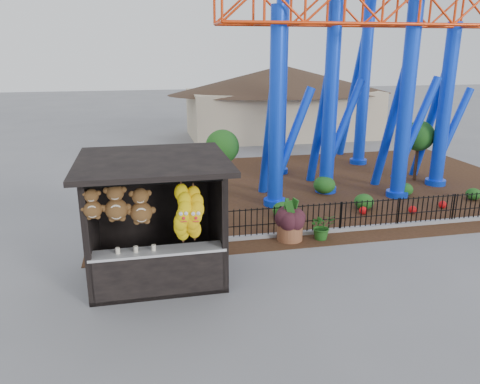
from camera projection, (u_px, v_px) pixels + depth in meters
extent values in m
plane|color=slate|center=(284.00, 285.00, 11.53)|extent=(120.00, 120.00, 0.00)
cube|color=#331E11|center=(318.00, 186.00, 19.81)|extent=(18.00, 12.00, 0.02)
cube|color=gray|center=(375.00, 227.00, 15.12)|extent=(18.00, 0.18, 0.12)
cube|color=black|center=(159.00, 273.00, 12.04)|extent=(3.20, 2.60, 0.10)
cube|color=black|center=(154.00, 205.00, 12.77)|extent=(3.20, 0.12, 3.00)
cube|color=black|center=(91.00, 225.00, 11.31)|extent=(0.12, 2.60, 3.00)
cube|color=black|center=(217.00, 216.00, 11.92)|extent=(0.12, 2.60, 3.00)
cube|color=black|center=(153.00, 161.00, 10.92)|extent=(3.50, 3.40, 0.12)
cube|color=black|center=(87.00, 245.00, 10.16)|extent=(0.14, 0.14, 3.00)
cube|color=black|center=(225.00, 233.00, 10.77)|extent=(0.14, 0.14, 3.00)
cube|color=black|center=(160.00, 274.00, 10.91)|extent=(3.00, 0.50, 1.10)
cube|color=#BCBCC1|center=(158.00, 251.00, 10.74)|extent=(3.10, 0.55, 0.06)
cylinder|color=black|center=(155.00, 184.00, 9.86)|extent=(2.90, 0.04, 0.04)
cylinder|color=#0E3CEE|center=(277.00, 111.00, 16.42)|extent=(0.56, 0.56, 7.00)
cylinder|color=#0E3CEE|center=(275.00, 202.00, 17.41)|extent=(0.84, 0.84, 0.24)
cylinder|color=#0E3CEE|center=(330.00, 101.00, 18.00)|extent=(0.56, 0.56, 7.30)
cylinder|color=#0E3CEE|center=(326.00, 189.00, 19.03)|extent=(0.84, 0.84, 0.24)
cylinder|color=#0E3CEE|center=(406.00, 100.00, 17.35)|extent=(0.56, 0.56, 7.50)
cylinder|color=#0E3CEE|center=(397.00, 194.00, 18.41)|extent=(0.84, 0.84, 0.24)
cylinder|color=#0E3CEE|center=(445.00, 107.00, 19.10)|extent=(0.56, 0.56, 6.60)
cylinder|color=#0E3CEE|center=(435.00, 182.00, 20.03)|extent=(0.84, 0.84, 0.24)
cylinder|color=#0E3CEE|center=(281.00, 69.00, 20.56)|extent=(0.56, 0.56, 9.50)
cylinder|color=#0E3CEE|center=(279.00, 171.00, 21.92)|extent=(0.84, 0.84, 0.24)
cylinder|color=#0E3CEE|center=(366.00, 56.00, 22.25)|extent=(0.56, 0.56, 10.50)
cylinder|color=#0E3CEE|center=(358.00, 161.00, 23.75)|extent=(0.84, 0.84, 0.24)
cylinder|color=#0E3CEE|center=(270.00, 131.00, 17.52)|extent=(0.36, 2.21, 5.85)
cylinder|color=#0E3CEE|center=(292.00, 138.00, 17.15)|extent=(1.62, 0.32, 3.73)
cylinder|color=#0E3CEE|center=(321.00, 122.00, 19.11)|extent=(0.36, 2.29, 6.10)
cylinder|color=#0E3CEE|center=(342.00, 128.00, 18.74)|extent=(1.67, 0.32, 3.88)
cylinder|color=#0E3CEE|center=(392.00, 122.00, 18.46)|extent=(0.36, 2.34, 6.26)
cylinder|color=#0E3CEE|center=(416.00, 129.00, 18.10)|extent=(1.71, 0.32, 3.99)
cylinder|color=#0E3CEE|center=(429.00, 124.00, 20.18)|extent=(0.36, 2.10, 5.53)
cylinder|color=#0E3CEE|center=(452.00, 130.00, 19.81)|extent=(1.54, 0.32, 3.52)
cylinder|color=brown|center=(290.00, 231.00, 14.17)|extent=(0.99, 0.99, 0.57)
ellipsoid|color=black|center=(290.00, 212.00, 14.00)|extent=(0.70, 0.70, 0.64)
imported|color=#295C1B|center=(322.00, 226.00, 14.20)|extent=(0.76, 0.66, 0.84)
ellipsoid|color=#1C4E17|center=(283.00, 210.00, 16.03)|extent=(0.69, 0.69, 0.55)
ellipsoid|color=#1C4E17|center=(364.00, 202.00, 16.88)|extent=(0.70, 0.70, 0.56)
ellipsoid|color=#1C4E17|center=(405.00, 189.00, 18.47)|extent=(0.63, 0.63, 0.51)
ellipsoid|color=#1C4E17|center=(324.00, 185.00, 18.73)|extent=(0.87, 0.87, 0.70)
ellipsoid|color=#1C4E17|center=(473.00, 194.00, 17.95)|extent=(0.57, 0.57, 0.45)
sphere|color=red|center=(285.00, 226.00, 14.98)|extent=(0.28, 0.28, 0.28)
sphere|color=red|center=(363.00, 210.00, 16.38)|extent=(0.28, 0.28, 0.28)
sphere|color=red|center=(413.00, 210.00, 16.46)|extent=(0.28, 0.28, 0.28)
sphere|color=red|center=(443.00, 205.00, 17.01)|extent=(0.28, 0.28, 0.28)
cube|color=#BFAD8C|center=(282.00, 113.00, 31.00)|extent=(12.00, 6.00, 3.00)
cone|color=#332319|center=(283.00, 76.00, 30.30)|extent=(15.00, 15.00, 1.80)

